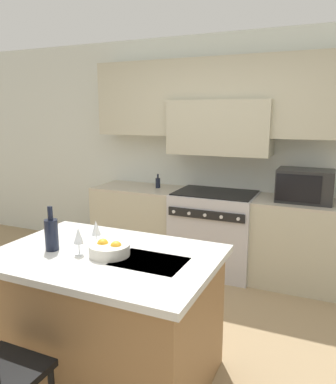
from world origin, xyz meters
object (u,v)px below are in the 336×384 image
at_px(microwave, 305,186).
at_px(wine_bottle, 51,234).
at_px(fruit_bowl, 109,249).
at_px(wine_glass_near, 78,237).
at_px(oil_bottle_on_counter, 158,183).
at_px(range_stove, 214,232).
at_px(wine_glass_far, 96,229).

relative_size(microwave, wine_bottle, 1.82).
bearing_deg(fruit_bowl, wine_glass_near, -158.14).
relative_size(wine_glass_near, fruit_bowl, 0.69).
distance_m(wine_bottle, fruit_bowl, 0.42).
bearing_deg(wine_glass_near, oil_bottle_on_counter, 102.32).
relative_size(range_stove, fruit_bowl, 3.54).
bearing_deg(fruit_bowl, range_stove, 87.58).
bearing_deg(range_stove, microwave, 1.13).
bearing_deg(microwave, wine_bottle, -123.77).
xyz_separation_m(wine_bottle, wine_glass_near, (0.22, 0.00, 0.01)).
bearing_deg(wine_glass_near, range_stove, 82.74).
height_order(microwave, wine_glass_near, microwave).
relative_size(wine_bottle, fruit_bowl, 1.14).
height_order(microwave, wine_bottle, microwave).
height_order(wine_glass_near, wine_glass_far, same).
xyz_separation_m(wine_glass_near, wine_glass_far, (0.01, 0.19, 0.00)).
bearing_deg(wine_bottle, range_stove, 77.00).
distance_m(range_stove, fruit_bowl, 2.11).
height_order(range_stove, microwave, microwave).
bearing_deg(oil_bottle_on_counter, fruit_bowl, -72.63).
bearing_deg(range_stove, oil_bottle_on_counter, 174.80).
xyz_separation_m(range_stove, wine_glass_far, (-0.26, -1.94, 0.56)).
relative_size(microwave, fruit_bowl, 2.08).
relative_size(range_stove, oil_bottle_on_counter, 5.45).
bearing_deg(microwave, wine_glass_near, -119.53).
relative_size(wine_bottle, oil_bottle_on_counter, 1.76).
bearing_deg(wine_bottle, fruit_bowl, 10.54).
height_order(wine_glass_near, oil_bottle_on_counter, wine_glass_near).
bearing_deg(range_stove, fruit_bowl, -92.42).
bearing_deg(oil_bottle_on_counter, microwave, -1.68).
bearing_deg(fruit_bowl, oil_bottle_on_counter, 107.37).
distance_m(wine_glass_far, fruit_bowl, 0.23).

